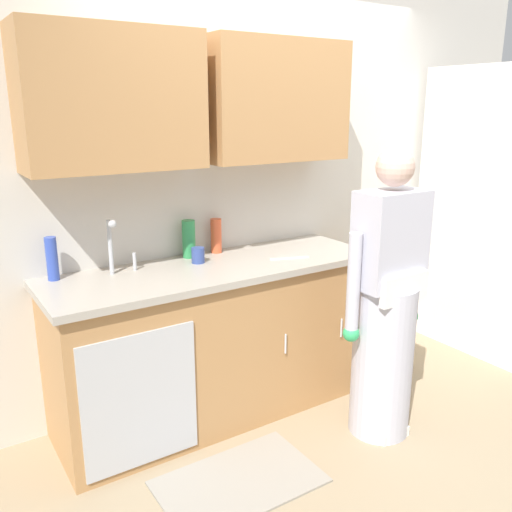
% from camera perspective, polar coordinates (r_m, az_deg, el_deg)
% --- Properties ---
extents(ground_plane, '(9.00, 9.00, 0.00)m').
position_cam_1_polar(ground_plane, '(3.32, 11.07, -18.15)').
color(ground_plane, '#998466').
extents(kitchen_wall_with_uppers, '(4.80, 0.44, 2.70)m').
position_cam_1_polar(kitchen_wall_with_uppers, '(3.48, -0.86, 9.76)').
color(kitchen_wall_with_uppers, beige).
rests_on(kitchen_wall_with_uppers, ground).
extents(closet_door_panel, '(0.04, 1.10, 2.10)m').
position_cam_1_polar(closet_door_panel, '(4.23, 22.36, 3.77)').
color(closet_door_panel, silver).
rests_on(closet_door_panel, ground).
extents(counter_cabinet, '(1.90, 0.62, 0.90)m').
position_cam_1_polar(counter_cabinet, '(3.30, -4.20, -9.14)').
color(counter_cabinet, '#B27F4C').
rests_on(counter_cabinet, ground).
extents(countertop, '(1.96, 0.66, 0.04)m').
position_cam_1_polar(countertop, '(3.14, -4.33, -1.29)').
color(countertop, '#A8A093').
rests_on(countertop, counter_cabinet).
extents(sink, '(0.50, 0.36, 0.35)m').
position_cam_1_polar(sink, '(2.94, -13.22, -2.69)').
color(sink, '#B7BABF').
rests_on(sink, counter_cabinet).
extents(person_at_sink, '(0.55, 0.34, 1.62)m').
position_cam_1_polar(person_at_sink, '(3.09, 13.40, -6.39)').
color(person_at_sink, white).
rests_on(person_at_sink, ground).
extents(floor_mat, '(0.80, 0.50, 0.01)m').
position_cam_1_polar(floor_mat, '(2.95, -1.78, -22.59)').
color(floor_mat, gray).
rests_on(floor_mat, ground).
extents(bottle_water_tall, '(0.08, 0.08, 0.23)m').
position_cam_1_polar(bottle_water_tall, '(3.28, -7.07, 1.79)').
color(bottle_water_tall, '#2D8C4C').
rests_on(bottle_water_tall, countertop).
extents(bottle_dish_liquid, '(0.06, 0.06, 0.23)m').
position_cam_1_polar(bottle_dish_liquid, '(3.02, -20.63, -0.27)').
color(bottle_dish_liquid, '#334CB2').
rests_on(bottle_dish_liquid, countertop).
extents(bottle_water_short, '(0.07, 0.07, 0.21)m').
position_cam_1_polar(bottle_water_short, '(3.37, -4.21, 2.13)').
color(bottle_water_short, '#E05933').
rests_on(bottle_water_short, countertop).
extents(cup_by_sink, '(0.08, 0.08, 0.09)m').
position_cam_1_polar(cup_by_sink, '(3.17, -6.11, 0.07)').
color(cup_by_sink, '#33478C').
rests_on(cup_by_sink, countertop).
extents(knife_on_counter, '(0.23, 0.10, 0.01)m').
position_cam_1_polar(knife_on_counter, '(3.26, 3.50, -0.21)').
color(knife_on_counter, silver).
rests_on(knife_on_counter, countertop).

